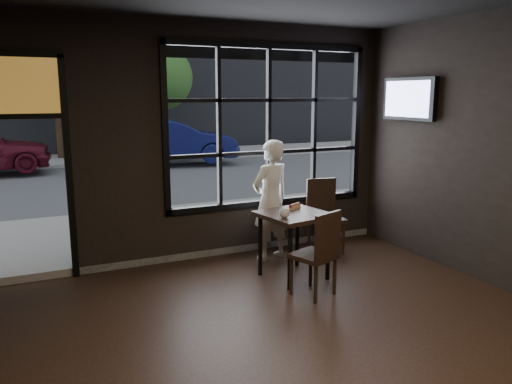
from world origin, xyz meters
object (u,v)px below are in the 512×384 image
man (271,200)px  navy_car (171,141)px  chair_near (314,253)px  cafe_table (294,245)px

man → navy_car: man is taller
chair_near → navy_car: size_ratio=0.24×
cafe_table → chair_near: (-0.07, -0.58, 0.08)m
chair_near → navy_car: 11.00m
cafe_table → navy_car: bearing=73.1°
chair_near → man: bearing=-115.6°
cafe_table → navy_car: size_ratio=0.20×
man → cafe_table: bearing=70.1°
man → navy_car: size_ratio=0.40×
navy_car → cafe_table: bearing=-177.0°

